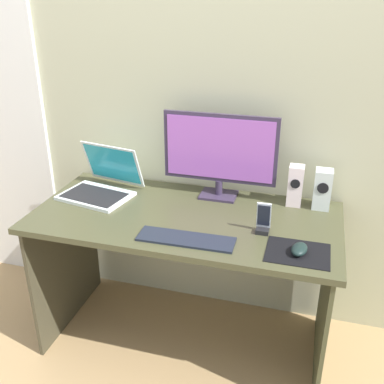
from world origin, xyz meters
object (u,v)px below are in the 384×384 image
object	(u,v)px
mouse	(299,249)
laptop	(101,185)
speaker_right	(322,189)
monitor	(220,153)
speaker_near_monitor	(295,186)
phone_in_dock	(263,222)
keyboard_external	(186,239)

from	to	relation	value
mouse	laptop	bearing A→B (deg)	173.54
speaker_right	laptop	xyz separation A→B (m)	(-1.07, -0.14, -0.05)
monitor	speaker_near_monitor	xyz separation A→B (m)	(0.37, 0.01, -0.13)
speaker_right	mouse	distance (m)	0.46
speaker_right	laptop	world-z (taller)	laptop
speaker_right	phone_in_dock	world-z (taller)	speaker_right
mouse	speaker_near_monitor	bearing A→B (deg)	107.42
speaker_near_monitor	laptop	bearing A→B (deg)	-171.65
speaker_right	phone_in_dock	distance (m)	0.39
laptop	keyboard_external	size ratio (longest dim) A/B	0.95
speaker_near_monitor	laptop	xyz separation A→B (m)	(-0.95, -0.14, -0.05)
speaker_right	speaker_near_monitor	distance (m)	0.13
speaker_near_monitor	laptop	size ratio (longest dim) A/B	0.52
speaker_right	keyboard_external	bearing A→B (deg)	-138.61
keyboard_external	laptop	bearing A→B (deg)	147.79
monitor	laptop	world-z (taller)	monitor
speaker_near_monitor	keyboard_external	xyz separation A→B (m)	(-0.40, -0.47, -0.09)
monitor	phone_in_dock	size ratio (longest dim) A/B	4.00
monitor	mouse	distance (m)	0.64
speaker_near_monitor	phone_in_dock	distance (m)	0.33
speaker_right	keyboard_external	distance (m)	0.71
laptop	monitor	bearing A→B (deg)	12.85
phone_in_dock	mouse	bearing A→B (deg)	-39.57
mouse	keyboard_external	bearing A→B (deg)	-166.78
monitor	laptop	distance (m)	0.62
laptop	phone_in_dock	xyz separation A→B (m)	(0.84, -0.17, 0.00)
keyboard_external	phone_in_dock	size ratio (longest dim) A/B	2.92
speaker_right	speaker_near_monitor	bearing A→B (deg)	179.97
speaker_near_monitor	mouse	distance (m)	0.45
monitor	keyboard_external	size ratio (longest dim) A/B	1.37
keyboard_external	mouse	distance (m)	0.46
mouse	phone_in_dock	xyz separation A→B (m)	(-0.16, 0.13, 0.03)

